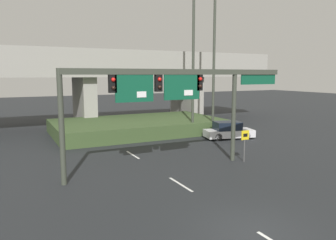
{
  "coord_description": "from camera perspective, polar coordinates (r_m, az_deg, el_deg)",
  "views": [
    {
      "loc": [
        -7.82,
        -8.73,
        5.59
      ],
      "look_at": [
        0.0,
        6.83,
        3.15
      ],
      "focal_mm": 35.0,
      "sensor_mm": 36.0,
      "label": 1
    }
  ],
  "objects": [
    {
      "name": "overpass_bridge",
      "position": [
        36.65,
        -14.51,
        7.86
      ],
      "size": [
        45.16,
        7.47,
        8.11
      ],
      "color": "gray",
      "rests_on": "ground"
    },
    {
      "name": "ground_plane",
      "position": [
        12.98,
        14.37,
        -17.79
      ],
      "size": [
        160.0,
        160.0,
        0.0
      ],
      "primitive_type": "plane",
      "color": "black"
    },
    {
      "name": "signal_gantry",
      "position": [
        18.95,
        1.13,
        5.42
      ],
      "size": [
        14.28,
        0.44,
        5.89
      ],
      "color": "#383D33",
      "rests_on": "ground"
    },
    {
      "name": "highway_light_pole_far",
      "position": [
        29.92,
        4.46,
        14.62
      ],
      "size": [
        0.7,
        0.36,
        17.38
      ],
      "color": "#383D33",
      "rests_on": "ground"
    },
    {
      "name": "parked_sedan_near_right",
      "position": [
        29.18,
        10.47,
        -1.85
      ],
      "size": [
        4.53,
        2.73,
        1.49
      ],
      "rotation": [
        0.0,
        0.0,
        -0.23
      ],
      "color": "silver",
      "rests_on": "ground"
    },
    {
      "name": "speed_limit_sign",
      "position": [
        21.46,
        13.23,
        -3.56
      ],
      "size": [
        0.6,
        0.11,
        2.11
      ],
      "color": "#4C4C4C",
      "rests_on": "ground"
    },
    {
      "name": "highway_light_pole_near",
      "position": [
        30.71,
        8.08,
        14.23
      ],
      "size": [
        0.7,
        0.36,
        17.2
      ],
      "color": "#383D33",
      "rests_on": "ground"
    },
    {
      "name": "grass_embankment",
      "position": [
        31.87,
        -5.18,
        -1.05
      ],
      "size": [
        15.83,
        9.21,
        1.23
      ],
      "color": "#384C28",
      "rests_on": "ground"
    },
    {
      "name": "lane_markings",
      "position": [
        23.13,
        -6.15,
        -6.06
      ],
      "size": [
        0.14,
        30.07,
        0.01
      ],
      "color": "silver",
      "rests_on": "ground"
    }
  ]
}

